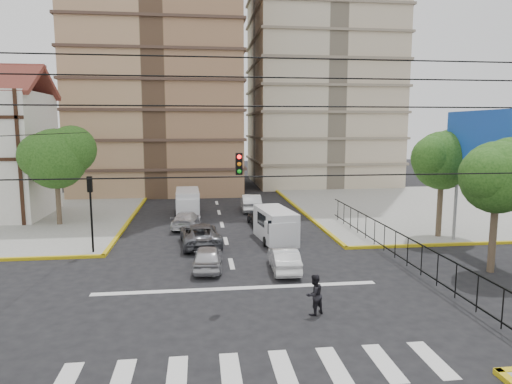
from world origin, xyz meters
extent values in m
plane|color=black|center=(0.00, 0.00, 0.00)|extent=(160.00, 160.00, 0.00)
cube|color=gray|center=(20.00, 20.00, 0.07)|extent=(26.00, 26.00, 0.15)
cube|color=silver|center=(0.00, -6.00, 0.01)|extent=(12.00, 2.40, 0.01)
cube|color=silver|center=(0.00, 1.20, 0.01)|extent=(13.00, 0.40, 0.01)
cylinder|color=slate|center=(14.50, 4.00, 2.15)|extent=(0.20, 0.20, 4.00)
cylinder|color=slate|center=(14.50, 8.00, 2.15)|extent=(0.20, 0.20, 4.00)
cube|color=silver|center=(14.50, 6.00, 6.15)|extent=(0.25, 6.00, 4.00)
cube|color=blue|center=(14.30, 6.00, 6.15)|extent=(0.08, 6.20, 4.20)
cylinder|color=#473828|center=(13.00, 2.00, 2.10)|extent=(0.36, 0.36, 4.20)
sphere|color=#184112|center=(13.00, 2.00, 4.84)|extent=(3.60, 3.60, 3.60)
sphere|color=#184112|center=(13.90, 2.30, 5.38)|extent=(2.88, 2.88, 2.88)
sphere|color=#184112|center=(12.28, 1.70, 5.03)|extent=(2.70, 2.70, 2.70)
cylinder|color=#473828|center=(14.00, 9.00, 2.24)|extent=(0.36, 0.36, 4.48)
sphere|color=#184112|center=(14.00, 9.00, 5.16)|extent=(3.80, 3.80, 3.80)
sphere|color=#184112|center=(14.95, 9.30, 5.73)|extent=(3.04, 3.04, 3.04)
sphere|color=#184112|center=(13.24, 8.70, 5.35)|extent=(2.85, 2.85, 2.85)
cylinder|color=#473828|center=(-12.00, 16.00, 2.10)|extent=(0.36, 0.36, 4.20)
sphere|color=#184112|center=(-12.00, 16.00, 5.00)|extent=(4.40, 4.40, 4.40)
sphere|color=#184112|center=(-10.90, 16.30, 5.67)|extent=(3.52, 3.52, 3.52)
sphere|color=#184112|center=(-12.88, 15.70, 5.22)|extent=(3.30, 3.30, 3.30)
cylinder|color=black|center=(-7.80, 7.80, 1.90)|extent=(0.12, 0.12, 3.50)
cube|color=black|center=(-7.80, 7.80, 4.10)|extent=(0.28, 0.22, 0.90)
sphere|color=#FF0C0C|center=(-7.80, 7.80, 4.40)|extent=(0.17, 0.17, 0.17)
cube|color=black|center=(0.00, 0.00, 5.80)|extent=(0.28, 0.22, 0.90)
cylinder|color=black|center=(0.00, -9.00, 6.25)|extent=(18.00, 0.03, 0.03)
cube|color=silver|center=(3.19, 9.76, 1.03)|extent=(2.37, 4.66, 2.05)
cube|color=silver|center=(3.19, 7.97, 0.89)|extent=(1.82, 1.29, 1.43)
cube|color=black|center=(3.19, 7.66, 1.38)|extent=(1.65, 0.32, 0.80)
cylinder|color=black|center=(2.34, 8.33, 0.31)|extent=(0.25, 0.62, 0.62)
cylinder|color=black|center=(4.04, 8.33, 0.31)|extent=(0.25, 0.62, 0.62)
cylinder|color=black|center=(2.34, 11.18, 0.31)|extent=(0.25, 0.62, 0.62)
cylinder|color=black|center=(4.04, 11.18, 0.31)|extent=(0.25, 0.62, 0.62)
cube|color=silver|center=(-2.64, 19.15, 1.06)|extent=(1.99, 4.67, 2.12)
cube|color=silver|center=(-2.64, 17.31, 0.92)|extent=(1.79, 1.16, 1.48)
cube|color=black|center=(-2.64, 16.98, 1.43)|extent=(1.71, 0.15, 0.83)
cylinder|color=black|center=(-3.51, 17.67, 0.32)|extent=(0.25, 0.65, 0.65)
cylinder|color=black|center=(-1.76, 17.67, 0.32)|extent=(0.25, 0.65, 0.65)
cylinder|color=black|center=(-3.51, 20.63, 0.32)|extent=(0.25, 0.65, 0.65)
cylinder|color=black|center=(-1.76, 20.63, 0.32)|extent=(0.25, 0.65, 0.65)
imported|color=#B3B3B8|center=(-1.27, 4.25, 0.63)|extent=(1.74, 3.80, 1.26)
imported|color=white|center=(2.59, 3.48, 0.61)|extent=(1.43, 3.75, 1.22)
imported|color=#5C5E64|center=(-1.65, 9.11, 0.70)|extent=(2.73, 5.19, 1.39)
imported|color=silver|center=(-2.63, 14.23, 0.61)|extent=(2.34, 4.44, 1.23)
imported|color=#28272A|center=(2.80, 14.33, 0.63)|extent=(1.69, 3.77, 1.26)
imported|color=silver|center=(2.80, 20.39, 0.75)|extent=(1.71, 4.58, 1.50)
imported|color=black|center=(2.75, -2.08, 0.81)|extent=(0.99, 0.92, 1.62)
camera|label=1|loc=(-1.64, -18.75, 7.32)|focal=32.00mm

